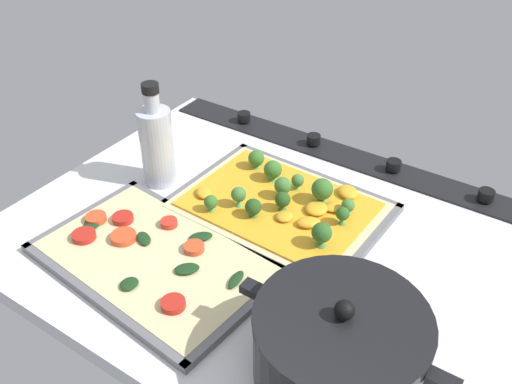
{
  "coord_description": "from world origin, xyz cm",
  "views": [
    {
      "loc": [
        -35.87,
        58.99,
        59.45
      ],
      "look_at": [
        4.26,
        -1.15,
        6.87
      ],
      "focal_mm": 39.12,
      "sensor_mm": 36.0,
      "label": 1
    }
  ],
  "objects_px": {
    "baking_tray_back": "(155,261)",
    "veggie_pizza_back": "(152,256)",
    "broccoli_pizza": "(282,203)",
    "oil_bottle": "(157,144)",
    "baking_tray_front": "(278,210)",
    "cooking_pot": "(339,347)"
  },
  "relations": [
    {
      "from": "broccoli_pizza",
      "to": "cooking_pot",
      "type": "xyz_separation_m",
      "value": [
        -0.23,
        0.24,
        0.03
      ]
    },
    {
      "from": "baking_tray_back",
      "to": "cooking_pot",
      "type": "bearing_deg",
      "value": 175.32
    },
    {
      "from": "cooking_pot",
      "to": "oil_bottle",
      "type": "height_order",
      "value": "oil_bottle"
    },
    {
      "from": "baking_tray_front",
      "to": "baking_tray_back",
      "type": "distance_m",
      "value": 0.23
    },
    {
      "from": "cooking_pot",
      "to": "baking_tray_front",
      "type": "bearing_deg",
      "value": -45.84
    },
    {
      "from": "baking_tray_front",
      "to": "baking_tray_back",
      "type": "xyz_separation_m",
      "value": [
        0.09,
        0.21,
        0.0
      ]
    },
    {
      "from": "baking_tray_front",
      "to": "broccoli_pizza",
      "type": "xyz_separation_m",
      "value": [
        -0.0,
        -0.0,
        0.01
      ]
    },
    {
      "from": "broccoli_pizza",
      "to": "oil_bottle",
      "type": "xyz_separation_m",
      "value": [
        0.24,
        0.04,
        0.06
      ]
    },
    {
      "from": "cooking_pot",
      "to": "oil_bottle",
      "type": "relative_size",
      "value": 1.42
    },
    {
      "from": "baking_tray_back",
      "to": "veggie_pizza_back",
      "type": "distance_m",
      "value": 0.01
    },
    {
      "from": "cooking_pot",
      "to": "broccoli_pizza",
      "type": "bearing_deg",
      "value": -46.79
    },
    {
      "from": "veggie_pizza_back",
      "to": "oil_bottle",
      "type": "distance_m",
      "value": 0.23
    },
    {
      "from": "baking_tray_front",
      "to": "broccoli_pizza",
      "type": "bearing_deg",
      "value": -149.42
    },
    {
      "from": "broccoli_pizza",
      "to": "veggie_pizza_back",
      "type": "bearing_deg",
      "value": 64.9
    },
    {
      "from": "veggie_pizza_back",
      "to": "cooking_pot",
      "type": "relative_size",
      "value": 1.29
    },
    {
      "from": "broccoli_pizza",
      "to": "baking_tray_back",
      "type": "distance_m",
      "value": 0.24
    },
    {
      "from": "veggie_pizza_back",
      "to": "cooking_pot",
      "type": "height_order",
      "value": "cooking_pot"
    },
    {
      "from": "broccoli_pizza",
      "to": "baking_tray_back",
      "type": "height_order",
      "value": "broccoli_pizza"
    },
    {
      "from": "baking_tray_back",
      "to": "oil_bottle",
      "type": "relative_size",
      "value": 1.95
    },
    {
      "from": "broccoli_pizza",
      "to": "veggie_pizza_back",
      "type": "height_order",
      "value": "broccoli_pizza"
    },
    {
      "from": "baking_tray_front",
      "to": "broccoli_pizza",
      "type": "relative_size",
      "value": 1.07
    },
    {
      "from": "baking_tray_back",
      "to": "veggie_pizza_back",
      "type": "height_order",
      "value": "veggie_pizza_back"
    }
  ]
}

